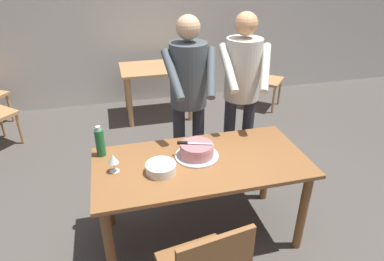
% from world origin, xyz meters
% --- Properties ---
extents(ground_plane, '(14.00, 14.00, 0.00)m').
position_xyz_m(ground_plane, '(0.00, 0.00, 0.00)').
color(ground_plane, '#4C4742').
extents(back_wall, '(10.00, 0.12, 2.70)m').
position_xyz_m(back_wall, '(0.00, 3.17, 1.35)').
color(back_wall, silver).
rests_on(back_wall, ground_plane).
extents(main_dining_table, '(1.62, 0.79, 0.75)m').
position_xyz_m(main_dining_table, '(0.00, 0.00, 0.63)').
color(main_dining_table, brown).
rests_on(main_dining_table, ground_plane).
extents(cake_on_platter, '(0.34, 0.34, 0.11)m').
position_xyz_m(cake_on_platter, '(-0.02, 0.07, 0.80)').
color(cake_on_platter, silver).
rests_on(cake_on_platter, main_dining_table).
extents(cake_knife, '(0.26, 0.11, 0.02)m').
position_xyz_m(cake_knife, '(-0.09, 0.10, 0.87)').
color(cake_knife, silver).
rests_on(cake_knife, cake_on_platter).
extents(plate_stack, '(0.22, 0.22, 0.07)m').
position_xyz_m(plate_stack, '(-0.32, -0.07, 0.79)').
color(plate_stack, white).
rests_on(plate_stack, main_dining_table).
extents(wine_glass_near, '(0.08, 0.08, 0.14)m').
position_xyz_m(wine_glass_near, '(-0.64, 0.03, 0.85)').
color(wine_glass_near, silver).
rests_on(wine_glass_near, main_dining_table).
extents(water_bottle, '(0.07, 0.07, 0.25)m').
position_xyz_m(water_bottle, '(-0.73, 0.28, 0.86)').
color(water_bottle, '#1E6B38').
rests_on(water_bottle, main_dining_table).
extents(person_cutting_cake, '(0.47, 0.56, 1.72)m').
position_xyz_m(person_cutting_cake, '(0.05, 0.61, 1.08)').
color(person_cutting_cake, '#2D2D38').
rests_on(person_cutting_cake, ground_plane).
extents(person_standing_beside, '(0.46, 0.58, 1.72)m').
position_xyz_m(person_standing_beside, '(0.56, 0.64, 1.08)').
color(person_standing_beside, '#2D2D38').
rests_on(person_standing_beside, ground_plane).
extents(background_table, '(1.00, 0.70, 0.74)m').
position_xyz_m(background_table, '(0.04, 2.47, 0.58)').
color(background_table, tan).
rests_on(background_table, ground_plane).
extents(background_chair_1, '(0.62, 0.62, 0.90)m').
position_xyz_m(background_chair_1, '(1.64, 2.42, 0.49)').
color(background_chair_1, tan).
rests_on(background_chair_1, ground_plane).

